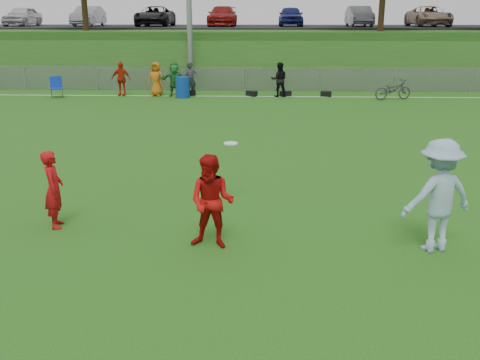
{
  "coord_description": "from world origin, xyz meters",
  "views": [
    {
      "loc": [
        0.89,
        -9.04,
        4.0
      ],
      "look_at": [
        0.52,
        0.5,
        1.03
      ],
      "focal_mm": 40.0,
      "sensor_mm": 36.0,
      "label": 1
    }
  ],
  "objects_px": {
    "player_blue": "(438,196)",
    "bicycle": "(393,90)",
    "recycling_bin": "(183,87)",
    "player_red_left": "(54,189)",
    "player_red_center": "(212,202)",
    "frisbee": "(231,143)"
  },
  "relations": [
    {
      "from": "player_red_left",
      "to": "recycling_bin",
      "type": "height_order",
      "value": "player_red_left"
    },
    {
      "from": "player_red_left",
      "to": "frisbee",
      "type": "xyz_separation_m",
      "value": [
        3.33,
        1.6,
        0.56
      ]
    },
    {
      "from": "recycling_bin",
      "to": "player_red_center",
      "type": "bearing_deg",
      "value": -80.21
    },
    {
      "from": "player_red_center",
      "to": "player_blue",
      "type": "distance_m",
      "value": 3.91
    },
    {
      "from": "player_blue",
      "to": "recycling_bin",
      "type": "height_order",
      "value": "player_blue"
    },
    {
      "from": "frisbee",
      "to": "recycling_bin",
      "type": "xyz_separation_m",
      "value": [
        -3.25,
        15.29,
        -0.82
      ]
    },
    {
      "from": "frisbee",
      "to": "player_red_left",
      "type": "bearing_deg",
      "value": -154.43
    },
    {
      "from": "player_red_left",
      "to": "recycling_bin",
      "type": "xyz_separation_m",
      "value": [
        0.08,
        16.89,
        -0.25
      ]
    },
    {
      "from": "player_red_left",
      "to": "recycling_bin",
      "type": "relative_size",
      "value": 1.5
    },
    {
      "from": "recycling_bin",
      "to": "frisbee",
      "type": "bearing_deg",
      "value": -77.99
    },
    {
      "from": "player_red_left",
      "to": "bicycle",
      "type": "bearing_deg",
      "value": -46.39
    },
    {
      "from": "player_red_center",
      "to": "frisbee",
      "type": "relative_size",
      "value": 5.5
    },
    {
      "from": "player_blue",
      "to": "bicycle",
      "type": "bearing_deg",
      "value": -117.99
    },
    {
      "from": "player_blue",
      "to": "recycling_bin",
      "type": "bearing_deg",
      "value": -85.7
    },
    {
      "from": "player_red_center",
      "to": "bicycle",
      "type": "height_order",
      "value": "player_red_center"
    },
    {
      "from": "player_blue",
      "to": "bicycle",
      "type": "relative_size",
      "value": 1.08
    },
    {
      "from": "frisbee",
      "to": "bicycle",
      "type": "bearing_deg",
      "value": 64.94
    },
    {
      "from": "player_red_center",
      "to": "frisbee",
      "type": "xyz_separation_m",
      "value": [
        0.2,
        2.42,
        0.48
      ]
    },
    {
      "from": "player_red_left",
      "to": "bicycle",
      "type": "distance_m",
      "value": 19.59
    },
    {
      "from": "player_blue",
      "to": "bicycle",
      "type": "distance_m",
      "value": 17.73
    },
    {
      "from": "player_red_left",
      "to": "frisbee",
      "type": "relative_size",
      "value": 4.98
    },
    {
      "from": "player_red_center",
      "to": "recycling_bin",
      "type": "bearing_deg",
      "value": 111.19
    }
  ]
}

